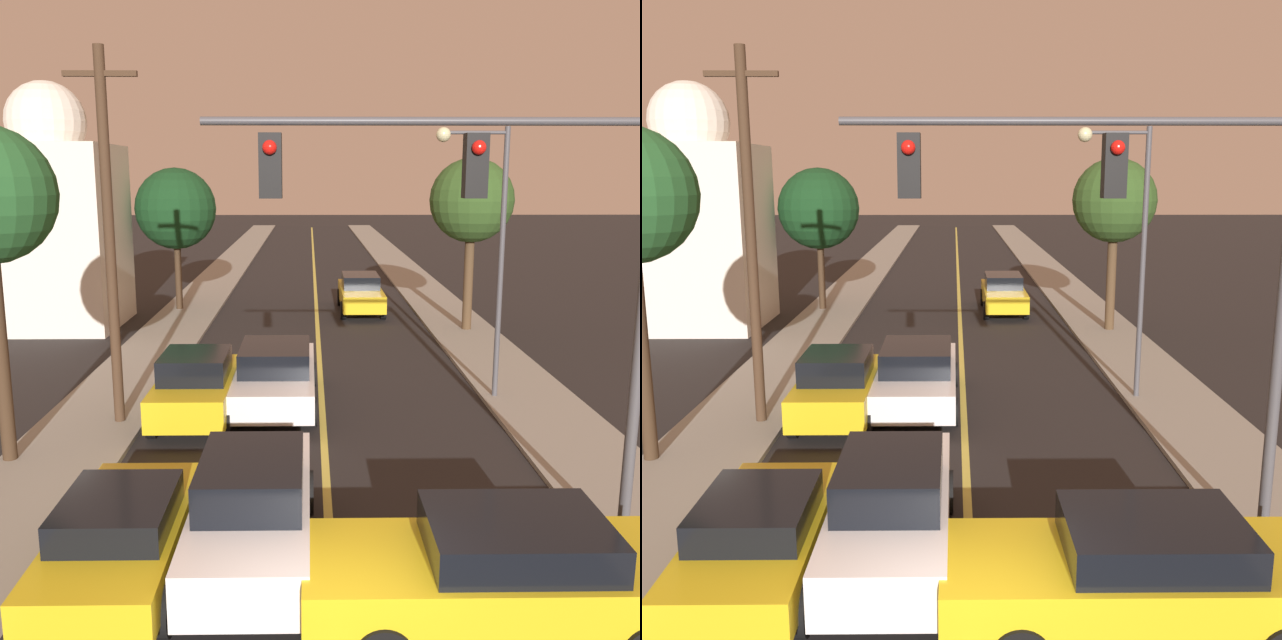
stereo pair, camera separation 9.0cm
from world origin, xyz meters
TOP-DOWN VIEW (x-y plane):
  - road_surface at (0.00, 36.00)m, footprint 8.42×80.00m
  - sidewalk_left at (-5.46, 36.00)m, footprint 2.50×80.00m
  - sidewalk_right at (5.46, 36.00)m, footprint 2.50×80.00m
  - car_near_lane_front at (-1.18, 3.20)m, footprint 1.85×4.84m
  - car_near_lane_second at (-1.18, 10.70)m, footprint 2.08×5.13m
  - car_outer_lane_front at (-3.03, 2.62)m, footprint 1.87×4.16m
  - car_outer_lane_second at (-3.03, 9.66)m, footprint 1.89×4.16m
  - car_far_oncoming at (1.89, 23.41)m, footprint 1.86×5.14m
  - car_crossing_right at (2.13, 1.39)m, footprint 5.03×2.08m
  - traffic_signal_mast at (2.53, 3.38)m, footprint 6.52×0.42m
  - streetlamp_right at (4.13, 11.06)m, footprint 1.83×0.36m
  - utility_pole_left at (-4.81, 9.25)m, footprint 1.60×0.24m
  - tree_left_far at (-5.95, 23.68)m, footprint 3.42×3.42m
  - tree_right_near at (5.61, 19.33)m, footprint 3.06×3.06m
  - domed_building_left at (-10.12, 20.76)m, footprint 4.83×4.83m

SIDE VIEW (x-z plane):
  - road_surface at x=0.00m, z-range 0.00..0.01m
  - sidewalk_left at x=-5.46m, z-range 0.00..0.12m
  - sidewalk_right at x=5.46m, z-range 0.00..0.12m
  - car_outer_lane_front at x=-3.03m, z-range 0.05..1.43m
  - car_crossing_right at x=2.13m, z-range 0.04..1.61m
  - car_near_lane_second at x=-1.18m, z-range 0.01..1.64m
  - car_far_oncoming at x=1.89m, z-range 0.03..1.65m
  - car_outer_lane_second at x=-3.03m, z-range 0.01..1.69m
  - car_near_lane_front at x=-1.18m, z-range 0.02..1.75m
  - domed_building_left at x=-10.12m, z-range -0.56..8.69m
  - tree_left_far at x=-5.95m, z-range 1.40..7.41m
  - utility_pole_left at x=-4.81m, z-range 0.28..8.72m
  - streetlamp_right at x=4.13m, z-range 1.11..7.98m
  - tree_right_near at x=5.61m, z-range 1.70..8.02m
  - traffic_signal_mast at x=2.53m, z-range 1.62..8.30m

